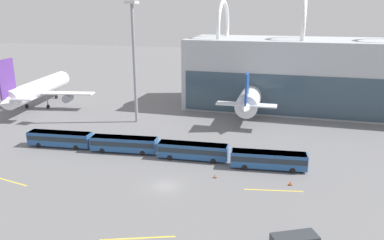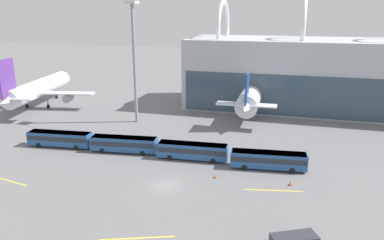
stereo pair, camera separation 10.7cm
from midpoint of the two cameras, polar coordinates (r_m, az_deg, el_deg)
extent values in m
plane|color=slate|center=(59.85, -4.00, -10.02)|extent=(440.00, 440.00, 0.00)
torus|color=white|center=(109.86, 4.80, 14.02)|extent=(1.10, 14.71, 14.71)
torus|color=white|center=(107.82, 16.63, 13.38)|extent=(1.10, 14.71, 14.71)
cylinder|color=white|center=(114.84, -22.28, 4.51)|extent=(10.35, 31.24, 4.82)
sphere|color=white|center=(128.48, -19.18, 5.97)|extent=(4.72, 4.72, 4.72)
cone|color=white|center=(101.72, -26.17, 2.65)|extent=(5.73, 7.50, 4.58)
cube|color=white|center=(113.37, -22.66, 3.89)|extent=(33.01, 9.30, 0.35)
cylinder|color=gray|center=(118.21, -26.55, 3.21)|extent=(2.85, 3.92, 2.23)
cylinder|color=gray|center=(109.66, -18.30, 3.21)|extent=(2.85, 3.92, 2.23)
cube|color=#5B338C|center=(101.37, -26.34, 5.69)|extent=(1.57, 6.45, 9.27)
cube|color=white|center=(102.25, -25.99, 3.01)|extent=(12.90, 5.42, 0.28)
cylinder|color=gray|center=(124.42, -20.01, 4.33)|extent=(0.36, 0.36, 4.35)
cylinder|color=black|center=(124.86, -19.91, 3.35)|extent=(0.64, 1.16, 1.10)
cylinder|color=gray|center=(115.22, -23.94, 3.00)|extent=(0.36, 0.36, 4.35)
cylinder|color=black|center=(115.69, -23.82, 1.96)|extent=(0.64, 1.16, 1.10)
cylinder|color=gray|center=(112.32, -21.14, 3.00)|extent=(0.36, 0.36, 4.35)
cylinder|color=black|center=(112.80, -21.03, 1.93)|extent=(0.64, 1.16, 1.10)
cylinder|color=white|center=(102.66, 9.28, 4.17)|extent=(6.27, 34.21, 5.31)
sphere|color=white|center=(119.33, 10.03, 5.83)|extent=(5.20, 5.20, 5.20)
cone|color=white|center=(86.13, 8.25, 1.87)|extent=(5.25, 7.62, 5.05)
cube|color=white|center=(100.84, 9.15, 3.42)|extent=(35.52, 4.29, 0.35)
cylinder|color=gray|center=(102.45, 3.57, 2.95)|extent=(2.55, 3.78, 2.45)
cylinder|color=gray|center=(100.86, 14.73, 2.22)|extent=(2.55, 3.78, 2.45)
cube|color=#1E4799|center=(85.98, 8.42, 4.79)|extent=(0.54, 4.93, 7.02)
cube|color=white|center=(86.81, 8.32, 2.35)|extent=(13.89, 3.59, 0.28)
cylinder|color=gray|center=(114.35, 9.74, 4.05)|extent=(0.36, 0.36, 4.17)
cylinder|color=black|center=(114.81, 9.69, 3.03)|extent=(0.48, 1.11, 1.10)
cylinder|color=gray|center=(101.56, 7.16, 2.61)|extent=(0.36, 0.36, 4.17)
cylinder|color=black|center=(102.07, 7.12, 1.47)|extent=(0.48, 1.11, 1.10)
cylinder|color=gray|center=(101.00, 11.05, 2.36)|extent=(0.36, 0.36, 4.17)
cylinder|color=black|center=(101.52, 10.99, 1.21)|extent=(0.48, 1.11, 1.10)
cube|color=#285693|center=(80.13, -19.44, -2.67)|extent=(13.22, 4.07, 2.67)
cube|color=#232D38|center=(80.05, -19.46, -2.49)|extent=(12.96, 4.08, 0.94)
cube|color=silver|center=(79.74, -19.53, -1.80)|extent=(12.82, 3.95, 0.12)
cylinder|color=black|center=(79.74, -16.39, -3.40)|extent=(1.03, 0.40, 1.00)
cylinder|color=black|center=(77.60, -17.20, -4.02)|extent=(1.03, 0.40, 1.00)
cylinder|color=black|center=(83.54, -21.37, -2.98)|extent=(1.03, 0.40, 1.00)
cylinder|color=black|center=(81.50, -22.28, -3.55)|extent=(1.03, 0.40, 1.00)
cube|color=#285693|center=(73.85, -10.28, -3.57)|extent=(13.24, 4.25, 2.67)
cube|color=#232D38|center=(73.76, -10.29, -3.37)|extent=(12.98, 4.25, 0.94)
cube|color=silver|center=(73.43, -10.33, -2.63)|extent=(12.84, 4.12, 0.12)
cylinder|color=black|center=(74.23, -6.96, -4.31)|extent=(1.03, 0.41, 1.00)
cylinder|color=black|center=(71.93, -7.52, -5.02)|extent=(1.03, 0.41, 1.00)
cylinder|color=black|center=(76.77, -12.77, -3.90)|extent=(1.03, 0.41, 1.00)
cylinder|color=black|center=(74.55, -13.49, -4.57)|extent=(1.03, 0.41, 1.00)
cube|color=#285693|center=(69.21, 0.14, -4.67)|extent=(13.16, 3.67, 2.67)
cube|color=#232D38|center=(69.11, 0.14, -4.47)|extent=(12.91, 3.68, 0.94)
cube|color=silver|center=(68.76, 0.14, -3.68)|extent=(12.77, 3.56, 0.12)
cylinder|color=black|center=(70.19, 3.59, -5.46)|extent=(1.02, 0.37, 1.00)
cylinder|color=black|center=(67.84, 3.27, -6.25)|extent=(1.02, 0.37, 1.00)
cylinder|color=black|center=(71.67, -2.83, -4.98)|extent=(1.02, 0.37, 1.00)
cylinder|color=black|center=(69.37, -3.36, -5.73)|extent=(1.02, 0.37, 1.00)
cube|color=#285693|center=(66.50, 11.60, -5.93)|extent=(13.22, 4.13, 2.67)
cube|color=#232D38|center=(66.40, 11.61, -5.71)|extent=(12.97, 4.13, 0.94)
cube|color=silver|center=(66.04, 11.66, -4.90)|extent=(12.83, 4.00, 0.12)
cylinder|color=black|center=(68.44, 14.90, -6.60)|extent=(1.03, 0.40, 1.00)
cylinder|color=black|center=(66.09, 15.08, -7.45)|extent=(1.03, 0.40, 1.00)
cylinder|color=black|center=(68.09, 8.10, -6.31)|extent=(1.03, 0.40, 1.00)
cylinder|color=black|center=(65.72, 8.03, -7.16)|extent=(1.03, 0.40, 1.00)
cylinder|color=gray|center=(90.87, -8.72, 8.26)|extent=(0.73, 0.73, 28.07)
cube|color=silver|center=(90.02, -9.12, 17.29)|extent=(2.57, 2.57, 0.64)
cube|color=yellow|center=(48.03, -8.28, -17.39)|extent=(8.67, 3.41, 0.01)
cube|color=yellow|center=(59.73, 12.35, -10.44)|extent=(8.89, 1.94, 0.01)
cube|color=yellow|center=(67.97, -25.90, -8.38)|extent=(7.52, 1.65, 0.01)
cube|color=yellow|center=(80.47, -12.90, -3.34)|extent=(11.03, 0.45, 0.01)
cube|color=black|center=(61.98, 14.76, -9.57)|extent=(0.56, 0.56, 0.02)
cone|color=#EA5914|center=(61.82, 14.79, -9.26)|extent=(0.41, 0.41, 0.72)
cube|color=black|center=(62.57, 3.54, -8.77)|extent=(0.50, 0.50, 0.02)
cone|color=#EA5914|center=(62.43, 3.55, -8.48)|extent=(0.37, 0.37, 0.67)
camera|label=1|loc=(0.05, -89.96, 0.01)|focal=35.00mm
camera|label=2|loc=(0.05, 90.04, -0.01)|focal=35.00mm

